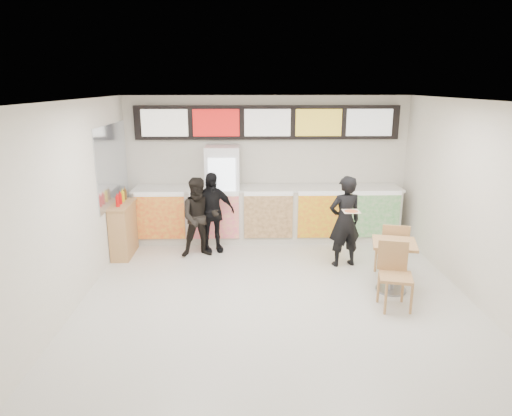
{
  "coord_description": "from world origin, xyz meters",
  "views": [
    {
      "loc": [
        -0.48,
        -6.18,
        3.22
      ],
      "look_at": [
        -0.29,
        1.2,
        1.21
      ],
      "focal_mm": 32.0,
      "sensor_mm": 36.0,
      "label": 1
    }
  ],
  "objects_px": {
    "drinks_fridge": "(223,194)",
    "condiment_ledge": "(123,229)",
    "customer_mid": "(211,213)",
    "service_counter": "(268,213)",
    "cafe_table": "(393,257)",
    "customer_main": "(345,221)",
    "customer_left": "(200,218)"
  },
  "relations": [
    {
      "from": "drinks_fridge",
      "to": "condiment_ledge",
      "type": "relative_size",
      "value": 1.62
    },
    {
      "from": "customer_mid",
      "to": "condiment_ledge",
      "type": "bearing_deg",
      "value": 165.42
    },
    {
      "from": "service_counter",
      "to": "drinks_fridge",
      "type": "distance_m",
      "value": 1.03
    },
    {
      "from": "service_counter",
      "to": "cafe_table",
      "type": "relative_size",
      "value": 3.2
    },
    {
      "from": "drinks_fridge",
      "to": "condiment_ledge",
      "type": "height_order",
      "value": "drinks_fridge"
    },
    {
      "from": "service_counter",
      "to": "customer_mid",
      "type": "bearing_deg",
      "value": -148.38
    },
    {
      "from": "service_counter",
      "to": "customer_main",
      "type": "distance_m",
      "value": 2.0
    },
    {
      "from": "service_counter",
      "to": "customer_mid",
      "type": "distance_m",
      "value": 1.35
    },
    {
      "from": "service_counter",
      "to": "condiment_ledge",
      "type": "relative_size",
      "value": 4.5
    },
    {
      "from": "service_counter",
      "to": "cafe_table",
      "type": "xyz_separation_m",
      "value": [
        1.87,
        -2.58,
        -0.0
      ]
    },
    {
      "from": "drinks_fridge",
      "to": "customer_left",
      "type": "xyz_separation_m",
      "value": [
        -0.4,
        -0.97,
        -0.23
      ]
    },
    {
      "from": "customer_mid",
      "to": "condiment_ledge",
      "type": "xyz_separation_m",
      "value": [
        -1.68,
        -0.16,
        -0.27
      ]
    },
    {
      "from": "drinks_fridge",
      "to": "customer_main",
      "type": "height_order",
      "value": "drinks_fridge"
    },
    {
      "from": "customer_mid",
      "to": "drinks_fridge",
      "type": "bearing_deg",
      "value": 54.2
    },
    {
      "from": "drinks_fridge",
      "to": "customer_mid",
      "type": "bearing_deg",
      "value": -105.76
    },
    {
      "from": "drinks_fridge",
      "to": "customer_main",
      "type": "bearing_deg",
      "value": -33.7
    },
    {
      "from": "customer_left",
      "to": "condiment_ledge",
      "type": "distance_m",
      "value": 1.5
    },
    {
      "from": "customer_left",
      "to": "condiment_ledge",
      "type": "xyz_separation_m",
      "value": [
        -1.48,
        0.09,
        -0.24
      ]
    },
    {
      "from": "customer_main",
      "to": "customer_mid",
      "type": "bearing_deg",
      "value": -31.67
    },
    {
      "from": "service_counter",
      "to": "customer_left",
      "type": "height_order",
      "value": "customer_left"
    },
    {
      "from": "condiment_ledge",
      "to": "customer_main",
      "type": "bearing_deg",
      "value": -8.56
    },
    {
      "from": "customer_left",
      "to": "cafe_table",
      "type": "bearing_deg",
      "value": -36.72
    },
    {
      "from": "condiment_ledge",
      "to": "customer_mid",
      "type": "bearing_deg",
      "value": 5.46
    },
    {
      "from": "customer_main",
      "to": "cafe_table",
      "type": "height_order",
      "value": "customer_main"
    },
    {
      "from": "service_counter",
      "to": "drinks_fridge",
      "type": "relative_size",
      "value": 2.78
    },
    {
      "from": "customer_mid",
      "to": "customer_left",
      "type": "bearing_deg",
      "value": -149.18
    },
    {
      "from": "customer_main",
      "to": "cafe_table",
      "type": "relative_size",
      "value": 0.96
    },
    {
      "from": "cafe_table",
      "to": "condiment_ledge",
      "type": "relative_size",
      "value": 1.4
    },
    {
      "from": "customer_left",
      "to": "cafe_table",
      "type": "height_order",
      "value": "customer_left"
    },
    {
      "from": "customer_left",
      "to": "condiment_ledge",
      "type": "bearing_deg",
      "value": 166.83
    },
    {
      "from": "drinks_fridge",
      "to": "customer_main",
      "type": "xyz_separation_m",
      "value": [
        2.25,
        -1.5,
        -0.17
      ]
    },
    {
      "from": "customer_mid",
      "to": "condiment_ledge",
      "type": "height_order",
      "value": "customer_mid"
    }
  ]
}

